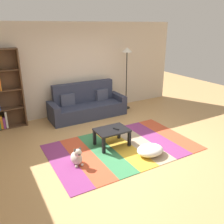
{
  "coord_description": "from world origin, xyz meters",
  "views": [
    {
      "loc": [
        -2.65,
        -4.18,
        2.61
      ],
      "look_at": [
        -0.03,
        0.42,
        0.65
      ],
      "focal_mm": 37.89,
      "sensor_mm": 36.0,
      "label": 1
    }
  ],
  "objects_px": {
    "pouf": "(150,150)",
    "dog": "(77,157)",
    "coffee_table": "(112,132)",
    "standing_lamp": "(127,58)",
    "couch": "(87,105)",
    "tv_remote": "(116,129)"
  },
  "relations": [
    {
      "from": "pouf",
      "to": "dog",
      "type": "height_order",
      "value": "dog"
    },
    {
      "from": "dog",
      "to": "standing_lamp",
      "type": "relative_size",
      "value": 0.2
    },
    {
      "from": "pouf",
      "to": "standing_lamp",
      "type": "height_order",
      "value": "standing_lamp"
    },
    {
      "from": "couch",
      "to": "pouf",
      "type": "height_order",
      "value": "couch"
    },
    {
      "from": "couch",
      "to": "dog",
      "type": "xyz_separation_m",
      "value": [
        -1.27,
        -2.34,
        -0.18
      ]
    },
    {
      "from": "coffee_table",
      "to": "tv_remote",
      "type": "relative_size",
      "value": 4.9
    },
    {
      "from": "couch",
      "to": "dog",
      "type": "bearing_deg",
      "value": -118.46
    },
    {
      "from": "dog",
      "to": "pouf",
      "type": "bearing_deg",
      "value": -16.11
    },
    {
      "from": "coffee_table",
      "to": "dog",
      "type": "bearing_deg",
      "value": -161.08
    },
    {
      "from": "pouf",
      "to": "couch",
      "type": "bearing_deg",
      "value": 94.52
    },
    {
      "from": "coffee_table",
      "to": "standing_lamp",
      "type": "distance_m",
      "value": 2.96
    },
    {
      "from": "dog",
      "to": "tv_remote",
      "type": "height_order",
      "value": "tv_remote"
    },
    {
      "from": "couch",
      "to": "standing_lamp",
      "type": "bearing_deg",
      "value": 1.6
    },
    {
      "from": "coffee_table",
      "to": "dog",
      "type": "relative_size",
      "value": 1.85
    },
    {
      "from": "standing_lamp",
      "to": "dog",
      "type": "bearing_deg",
      "value": -138.49
    },
    {
      "from": "dog",
      "to": "standing_lamp",
      "type": "distance_m",
      "value": 3.88
    },
    {
      "from": "pouf",
      "to": "tv_remote",
      "type": "bearing_deg",
      "value": 119.43
    },
    {
      "from": "couch",
      "to": "pouf",
      "type": "distance_m",
      "value": 2.79
    },
    {
      "from": "dog",
      "to": "standing_lamp",
      "type": "xyz_separation_m",
      "value": [
        2.69,
        2.38,
        1.48
      ]
    },
    {
      "from": "coffee_table",
      "to": "pouf",
      "type": "relative_size",
      "value": 1.23
    },
    {
      "from": "dog",
      "to": "tv_remote",
      "type": "relative_size",
      "value": 2.65
    },
    {
      "from": "coffee_table",
      "to": "dog",
      "type": "distance_m",
      "value": 1.06
    }
  ]
}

